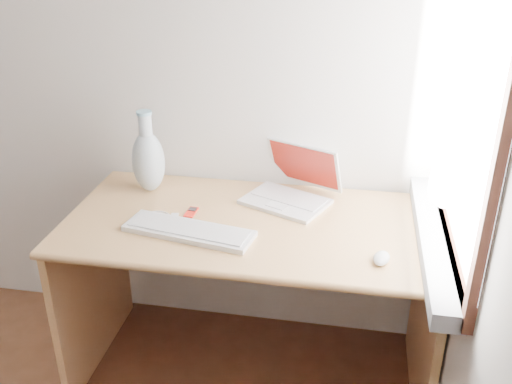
% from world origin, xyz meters
% --- Properties ---
extents(back_wall, '(3.50, 0.04, 2.60)m').
position_xyz_m(back_wall, '(0.00, 1.75, 1.30)').
color(back_wall, silver).
rests_on(back_wall, floor).
extents(window, '(0.11, 0.99, 1.10)m').
position_xyz_m(window, '(1.72, 1.30, 1.28)').
color(window, silver).
rests_on(window, right_wall).
extents(desk, '(1.42, 0.71, 0.75)m').
position_xyz_m(desk, '(1.03, 1.46, 0.53)').
color(desk, tan).
rests_on(desk, floor).
extents(laptop, '(0.39, 0.38, 0.22)m').
position_xyz_m(laptop, '(1.14, 1.59, 0.80)').
color(laptop, white).
rests_on(laptop, desk).
extents(external_keyboard, '(0.50, 0.23, 0.02)m').
position_xyz_m(external_keyboard, '(0.82, 1.25, 0.76)').
color(external_keyboard, white).
rests_on(external_keyboard, desk).
extents(mouse, '(0.07, 0.10, 0.03)m').
position_xyz_m(mouse, '(1.52, 1.17, 0.76)').
color(mouse, white).
rests_on(mouse, desk).
extents(ipod, '(0.04, 0.08, 0.01)m').
position_xyz_m(ipod, '(0.79, 1.40, 0.75)').
color(ipod, red).
rests_on(ipod, desk).
extents(cable_coil, '(0.11, 0.11, 0.01)m').
position_xyz_m(cable_coil, '(0.67, 1.34, 0.75)').
color(cable_coil, white).
rests_on(cable_coil, desk).
extents(remote, '(0.04, 0.08, 0.01)m').
position_xyz_m(remote, '(0.74, 1.34, 0.75)').
color(remote, white).
rests_on(remote, desk).
extents(vase, '(0.14, 0.14, 0.35)m').
position_xyz_m(vase, '(0.56, 1.57, 0.89)').
color(vase, silver).
rests_on(vase, desk).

